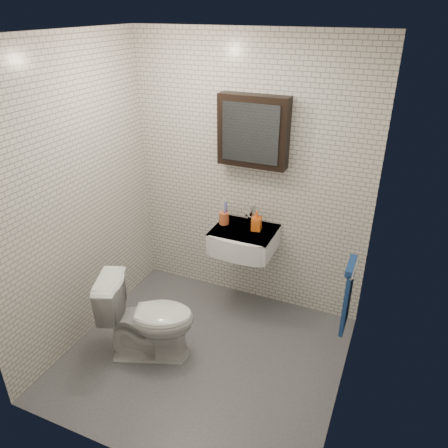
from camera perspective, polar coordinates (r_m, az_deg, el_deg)
name	(u,v)px	position (r m, az deg, el deg)	size (l,w,h in m)	color
ground	(204,357)	(3.83, -2.69, -16.94)	(2.20, 2.00, 0.01)	#4C4F54
room_shell	(199,197)	(3.01, -3.28, 3.56)	(2.22, 2.02, 2.51)	silver
washbasin	(243,241)	(3.91, 2.44, -2.20)	(0.55, 0.50, 0.20)	white
faucet	(251,216)	(4.00, 3.51, 1.09)	(0.06, 0.20, 0.15)	silver
mirror_cabinet	(253,131)	(3.72, 3.83, 11.97)	(0.60, 0.15, 0.60)	black
towel_rail	(348,293)	(3.42, 15.90, -8.71)	(0.09, 0.30, 0.58)	silver
toothbrush_cup	(224,217)	(3.97, 0.00, 0.87)	(0.12, 0.12, 0.25)	#C15830
soap_bottle	(257,221)	(3.86, 4.29, 0.44)	(0.08, 0.08, 0.18)	orange
toilet	(148,317)	(3.67, -9.87, -11.94)	(0.42, 0.74, 0.75)	white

